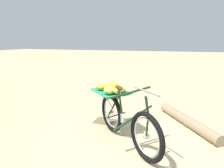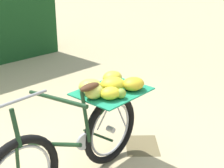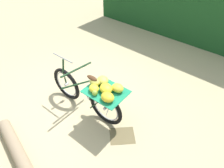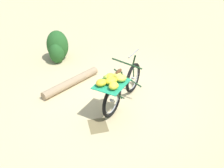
{
  "view_description": "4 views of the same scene",
  "coord_description": "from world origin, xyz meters",
  "views": [
    {
      "loc": [
        0.67,
        -2.63,
        1.68
      ],
      "look_at": [
        -0.46,
        0.69,
        0.88
      ],
      "focal_mm": 30.27,
      "sensor_mm": 36.0,
      "label": 1
    },
    {
      "loc": [
        2.41,
        0.48,
        1.96
      ],
      "look_at": [
        -0.53,
        0.55,
        0.82
      ],
      "focal_mm": 51.12,
      "sensor_mm": 36.0,
      "label": 2
    },
    {
      "loc": [
        -0.36,
        2.92,
        2.96
      ],
      "look_at": [
        -0.55,
        0.43,
        0.84
      ],
      "focal_mm": 31.22,
      "sensor_mm": 36.0,
      "label": 3
    },
    {
      "loc": [
        -4.21,
        1.5,
        3.16
      ],
      "look_at": [
        -0.59,
        0.58,
        0.86
      ],
      "focal_mm": 37.56,
      "sensor_mm": 36.0,
      "label": 4
    }
  ],
  "objects": [
    {
      "name": "fallen_log",
      "position": [
        0.96,
        1.24,
        0.1
      ],
      "size": [
        1.14,
        1.51,
        0.2
      ],
      "primitive_type": "cylinder",
      "rotation": [
        0.0,
        1.57,
        -0.96
      ],
      "color": "#9E8466",
      "rests_on": "ground_plane"
    },
    {
      "name": "leaf_litter_patch",
      "position": [
        -0.7,
        0.89,
        0.0
      ],
      "size": [
        0.44,
        0.36,
        0.01
      ],
      "primitive_type": "cube",
      "color": "olive",
      "rests_on": "ground_plane"
    },
    {
      "name": "shrub_cluster",
      "position": [
        2.64,
        1.46,
        0.4
      ],
      "size": [
        0.94,
        0.65,
        0.9
      ],
      "color": "#235623",
      "rests_on": "ground_plane"
    },
    {
      "name": "ground_plane",
      "position": [
        0.0,
        0.0,
        0.0
      ],
      "size": [
        60.0,
        60.0,
        0.0
      ],
      "primitive_type": "plane",
      "color": "#C6B284"
    },
    {
      "name": "bicycle",
      "position": [
        -0.16,
        0.29,
        0.52
      ],
      "size": [
        1.51,
        1.43,
        1.03
      ],
      "rotation": [
        0.0,
        0.0,
        -0.75
      ],
      "color": "black",
      "rests_on": "ground_plane"
    }
  ]
}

